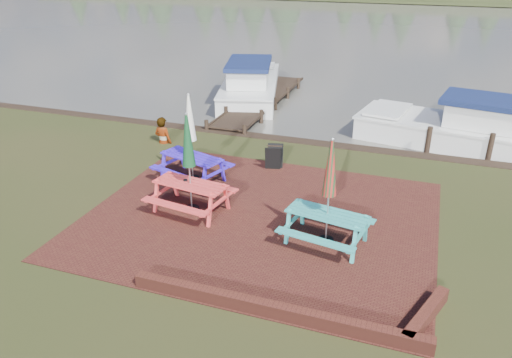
{
  "coord_description": "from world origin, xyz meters",
  "views": [
    {
      "loc": [
        3.75,
        -9.97,
        6.53
      ],
      "look_at": [
        -0.21,
        1.26,
        1.0
      ],
      "focal_mm": 35.0,
      "sensor_mm": 36.0,
      "label": 1
    }
  ],
  "objects": [
    {
      "name": "picnic_table_teal",
      "position": [
        1.9,
        0.37,
        0.94
      ],
      "size": [
        2.2,
        2.02,
        2.68
      ],
      "rotation": [
        0.0,
        0.0,
        -0.18
      ],
      "color": "teal",
      "rests_on": "ground"
    },
    {
      "name": "boat_near",
      "position": [
        5.38,
        8.97,
        0.43
      ],
      "size": [
        8.1,
        4.03,
        2.09
      ],
      "rotation": [
        0.0,
        0.0,
        1.39
      ],
      "color": "beige",
      "rests_on": "ground"
    },
    {
      "name": "water",
      "position": [
        0.0,
        37.0,
        0.0
      ],
      "size": [
        120.0,
        60.0,
        0.02
      ],
      "primitive_type": "cube",
      "color": "#47443D",
      "rests_on": "ground"
    },
    {
      "name": "paving",
      "position": [
        0.0,
        1.0,
        0.01
      ],
      "size": [
        9.0,
        7.5,
        0.02
      ],
      "primitive_type": "cube",
      "color": "#3B1712",
      "rests_on": "ground"
    },
    {
      "name": "jetty",
      "position": [
        -3.5,
        11.28,
        0.11
      ],
      "size": [
        1.76,
        9.08,
        1.0
      ],
      "color": "black",
      "rests_on": "ground"
    },
    {
      "name": "ground",
      "position": [
        0.0,
        0.0,
        0.0
      ],
      "size": [
        120.0,
        120.0,
        0.0
      ],
      "primitive_type": "plane",
      "color": "black",
      "rests_on": "ground"
    },
    {
      "name": "brick_wall",
      "position": [
        2.15,
        -2.42,
        0.15
      ],
      "size": [
        6.21,
        1.79,
        0.3
      ],
      "color": "#4C1E16",
      "rests_on": "ground"
    },
    {
      "name": "picnic_table_blue",
      "position": [
        -2.72,
        2.53,
        0.95
      ],
      "size": [
        2.39,
        2.25,
        2.72
      ],
      "rotation": [
        0.0,
        0.0,
        -0.31
      ],
      "color": "#331AC7",
      "rests_on": "ground"
    },
    {
      "name": "person",
      "position": [
        -5.21,
        5.17,
        0.97
      ],
      "size": [
        0.76,
        0.56,
        1.93
      ],
      "primitive_type": "imported",
      "rotation": [
        0.0,
        0.0,
        3.0
      ],
      "color": "gray",
      "rests_on": "ground"
    },
    {
      "name": "chalkboard",
      "position": [
        -0.64,
        4.23,
        0.42
      ],
      "size": [
        0.53,
        0.58,
        0.8
      ],
      "rotation": [
        0.0,
        0.0,
        0.24
      ],
      "color": "black",
      "rests_on": "ground"
    },
    {
      "name": "boat_jetty",
      "position": [
        -4.47,
        12.53,
        0.44
      ],
      "size": [
        4.37,
        7.76,
        2.13
      ],
      "rotation": [
        0.0,
        0.0,
        0.27
      ],
      "color": "beige",
      "rests_on": "ground"
    },
    {
      "name": "picnic_table_red",
      "position": [
        -1.89,
        0.76,
        0.97
      ],
      "size": [
        2.22,
        2.03,
        2.76
      ],
      "rotation": [
        0.0,
        0.0,
        -0.14
      ],
      "color": "red",
      "rests_on": "ground"
    }
  ]
}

